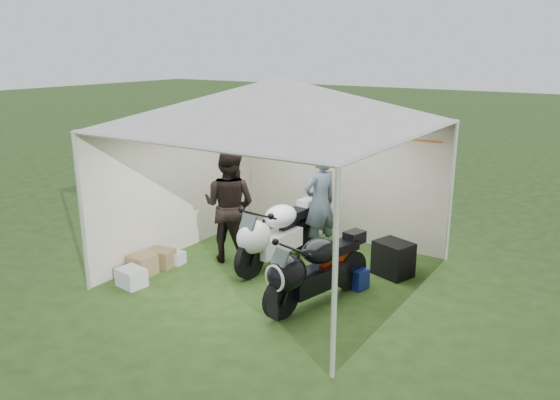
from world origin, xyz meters
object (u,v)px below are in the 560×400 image
at_px(person_dark_jacket, 229,205).
at_px(paddock_stand, 354,277).
at_px(canopy_tent, 280,107).
at_px(person_blue_jacket, 320,203).
at_px(crate_0, 131,277).
at_px(motorcycle_white, 274,233).
at_px(motorcycle_black, 312,269).
at_px(crate_3, 160,258).
at_px(crate_2, 176,258).
at_px(crate_1, 142,265).
at_px(equipment_box, 393,259).

bearing_deg(person_dark_jacket, paddock_stand, 172.66).
bearing_deg(paddock_stand, person_dark_jacket, -176.08).
bearing_deg(canopy_tent, person_blue_jacket, 85.99).
distance_m(paddock_stand, person_blue_jacket, 1.63).
bearing_deg(crate_0, motorcycle_white, 53.38).
xyz_separation_m(canopy_tent, motorcycle_black, (0.97, -0.69, -2.04)).
relative_size(paddock_stand, crate_3, 0.94).
relative_size(crate_2, crate_3, 0.64).
relative_size(motorcycle_black, crate_3, 4.49).
height_order(motorcycle_black, person_dark_jacket, person_dark_jacket).
bearing_deg(person_blue_jacket, crate_1, -16.07).
bearing_deg(crate_1, person_blue_jacket, 51.81).
height_order(person_blue_jacket, equipment_box, person_blue_jacket).
relative_size(motorcycle_white, crate_2, 7.53).
height_order(canopy_tent, motorcycle_white, canopy_tent).
bearing_deg(paddock_stand, motorcycle_black, -103.90).
distance_m(paddock_stand, crate_0, 3.27).
relative_size(crate_0, crate_1, 1.14).
height_order(paddock_stand, crate_3, paddock_stand).
bearing_deg(motorcycle_black, equipment_box, 85.23).
xyz_separation_m(person_blue_jacket, equipment_box, (1.43, -0.23, -0.61)).
bearing_deg(motorcycle_white, equipment_box, 25.82).
distance_m(motorcycle_white, paddock_stand, 1.47).
distance_m(motorcycle_white, equipment_box, 1.89).
xyz_separation_m(crate_1, crate_3, (0.00, 0.38, -0.02)).
bearing_deg(canopy_tent, crate_0, -134.15).
bearing_deg(person_blue_jacket, person_dark_jacket, -22.34).
height_order(canopy_tent, crate_2, canopy_tent).
height_order(motorcycle_black, crate_3, motorcycle_black).
height_order(motorcycle_white, person_blue_jacket, person_blue_jacket).
bearing_deg(canopy_tent, crate_1, -145.23).
relative_size(motorcycle_black, crate_0, 4.73).
bearing_deg(crate_0, person_dark_jacket, 70.71).
distance_m(person_dark_jacket, equipment_box, 2.73).
distance_m(person_blue_jacket, crate_2, 2.55).
distance_m(motorcycle_black, equipment_box, 1.68).
bearing_deg(equipment_box, motorcycle_white, -158.11).
xyz_separation_m(paddock_stand, crate_1, (-2.94, -1.38, 0.01)).
bearing_deg(crate_3, motorcycle_white, 33.75).
height_order(person_blue_jacket, crate_2, person_blue_jacket).
bearing_deg(motorcycle_white, person_dark_jacket, -163.67).
distance_m(crate_1, crate_3, 0.38).
bearing_deg(crate_3, crate_2, 61.24).
xyz_separation_m(person_blue_jacket, crate_1, (-1.83, -2.32, -0.73)).
height_order(canopy_tent, crate_1, canopy_tent).
height_order(equipment_box, crate_2, equipment_box).
bearing_deg(motorcycle_black, crate_0, -146.18).
height_order(motorcycle_black, paddock_stand, motorcycle_black).
xyz_separation_m(motorcycle_white, paddock_stand, (1.41, -0.02, -0.41)).
relative_size(canopy_tent, motorcycle_black, 2.96).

